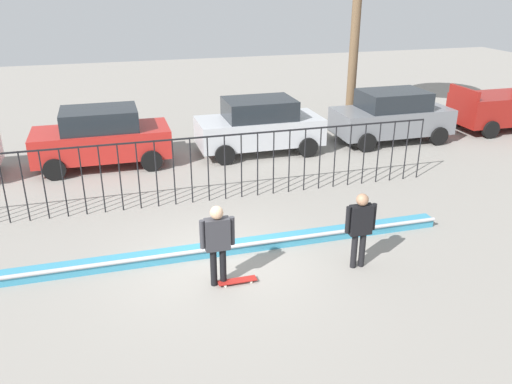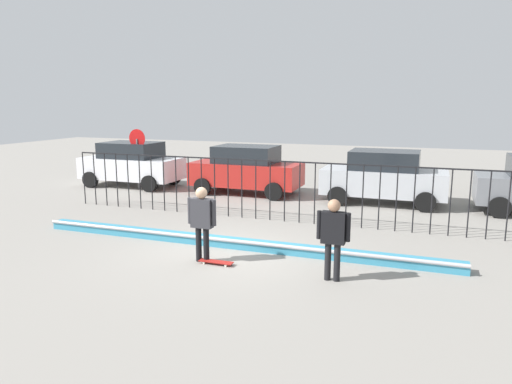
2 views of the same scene
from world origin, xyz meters
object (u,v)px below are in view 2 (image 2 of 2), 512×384
at_px(parked_car_silver, 384,177).
at_px(parked_car_white, 132,164).
at_px(camera_operator, 333,232).
at_px(skateboarder, 202,217).
at_px(stop_sign, 138,151).
at_px(parked_car_red, 246,169).
at_px(skateboard, 216,262).

bearing_deg(parked_car_silver, parked_car_white, -175.97).
distance_m(parked_car_white, parked_car_silver, 10.56).
relative_size(camera_operator, parked_car_white, 0.39).
relative_size(skateboarder, stop_sign, 0.69).
bearing_deg(stop_sign, parked_car_white, 141.55).
bearing_deg(parked_car_silver, stop_sign, -172.74).
bearing_deg(parked_car_red, parked_car_silver, -3.32).
bearing_deg(camera_operator, stop_sign, -9.43).
height_order(parked_car_red, stop_sign, stop_sign).
relative_size(parked_car_red, stop_sign, 1.72).
xyz_separation_m(skateboarder, stop_sign, (-6.66, 7.39, 0.58)).
bearing_deg(parked_car_red, stop_sign, -174.14).
distance_m(parked_car_white, parked_car_red, 5.26).
height_order(skateboard, parked_car_white, parked_car_white).
bearing_deg(skateboarder, parked_car_white, 158.17).
xyz_separation_m(camera_operator, stop_sign, (-9.67, 7.53, 0.60)).
relative_size(parked_car_white, stop_sign, 1.72).
distance_m(camera_operator, parked_car_red, 9.67).
height_order(parked_car_white, parked_car_red, same).
relative_size(skateboarder, parked_car_silver, 0.40).
xyz_separation_m(parked_car_silver, stop_sign, (-9.86, -0.61, 0.64)).
distance_m(parked_car_white, stop_sign, 1.10).
relative_size(parked_car_silver, stop_sign, 1.72).
xyz_separation_m(camera_operator, parked_car_red, (-5.11, 8.21, -0.05)).
distance_m(skateboarder, skateboard, 1.05).
distance_m(skateboarder, parked_car_silver, 8.62).
bearing_deg(parked_car_white, parked_car_silver, 0.07).
height_order(parked_car_white, stop_sign, stop_sign).
height_order(camera_operator, parked_car_white, parked_car_white).
bearing_deg(parked_car_white, stop_sign, -38.71).
distance_m(skateboard, stop_sign, 10.37).
height_order(skateboard, stop_sign, stop_sign).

